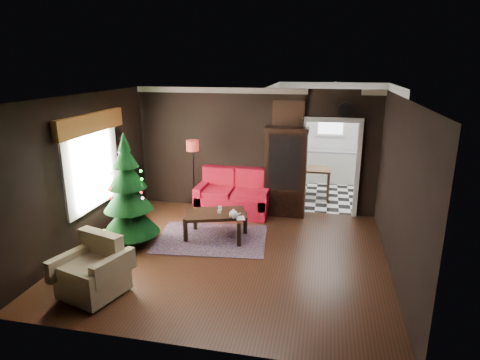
% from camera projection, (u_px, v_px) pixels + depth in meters
% --- Properties ---
extents(floor, '(5.50, 5.50, 0.00)m').
position_uv_depth(floor, '(230.00, 255.00, 7.31)').
color(floor, black).
rests_on(floor, ground).
extents(ceiling, '(5.50, 5.50, 0.00)m').
position_uv_depth(ceiling, '(228.00, 97.00, 6.53)').
color(ceiling, white).
rests_on(ceiling, ground).
extents(wall_back, '(5.50, 0.00, 5.50)m').
position_uv_depth(wall_back, '(254.00, 150.00, 9.27)').
color(wall_back, black).
rests_on(wall_back, ground).
extents(wall_front, '(5.50, 0.00, 5.50)m').
position_uv_depth(wall_front, '(178.00, 241.00, 4.57)').
color(wall_front, black).
rests_on(wall_front, ground).
extents(wall_left, '(0.00, 5.50, 5.50)m').
position_uv_depth(wall_left, '(84.00, 172.00, 7.46)').
color(wall_left, black).
rests_on(wall_left, ground).
extents(wall_right, '(0.00, 5.50, 5.50)m').
position_uv_depth(wall_right, '(399.00, 190.00, 6.37)').
color(wall_right, black).
rests_on(wall_right, ground).
extents(doorway, '(1.10, 0.10, 2.10)m').
position_uv_depth(doorway, '(329.00, 169.00, 9.02)').
color(doorway, white).
rests_on(doorway, ground).
extents(left_window, '(0.05, 1.60, 1.40)m').
position_uv_depth(left_window, '(92.00, 167.00, 7.63)').
color(left_window, white).
rests_on(left_window, wall_left).
extents(valance, '(0.12, 2.10, 0.35)m').
position_uv_depth(valance, '(91.00, 123.00, 7.39)').
color(valance, brown).
rests_on(valance, wall_left).
extents(kitchen_floor, '(3.00, 3.00, 0.00)m').
position_uv_depth(kitchen_floor, '(327.00, 193.00, 10.73)').
color(kitchen_floor, white).
rests_on(kitchen_floor, ground).
extents(kitchen_window, '(0.70, 0.06, 0.70)m').
position_uv_depth(kitchen_window, '(331.00, 122.00, 11.62)').
color(kitchen_window, white).
rests_on(kitchen_window, ground).
extents(rug, '(2.27, 1.75, 0.01)m').
position_uv_depth(rug, '(211.00, 239.00, 7.96)').
color(rug, '#56464E').
rests_on(rug, ground).
extents(loveseat, '(1.70, 0.90, 1.00)m').
position_uv_depth(loveseat, '(233.00, 193.00, 9.17)').
color(loveseat, '#9B070A').
rests_on(loveseat, ground).
extents(curio_cabinet, '(0.90, 0.45, 1.90)m').
position_uv_depth(curio_cabinet, '(286.00, 174.00, 9.03)').
color(curio_cabinet, black).
rests_on(curio_cabinet, ground).
extents(floor_lamp, '(0.39, 0.39, 1.76)m').
position_uv_depth(floor_lamp, '(194.00, 179.00, 9.05)').
color(floor_lamp, black).
rests_on(floor_lamp, ground).
extents(christmas_tree, '(1.31, 1.31, 2.06)m').
position_uv_depth(christmas_tree, '(128.00, 192.00, 7.45)').
color(christmas_tree, black).
rests_on(christmas_tree, ground).
extents(armchair, '(1.03, 1.03, 0.84)m').
position_uv_depth(armchair, '(92.00, 267.00, 5.92)').
color(armchair, tan).
rests_on(armchair, ground).
extents(coffee_table, '(1.31, 1.01, 0.52)m').
position_uv_depth(coffee_table, '(216.00, 225.00, 7.95)').
color(coffee_table, black).
rests_on(coffee_table, rug).
extents(teapot, '(0.25, 0.25, 0.18)m').
position_uv_depth(teapot, '(233.00, 214.00, 7.55)').
color(teapot, white).
rests_on(teapot, coffee_table).
extents(cup_a, '(0.08, 0.08, 0.07)m').
position_uv_depth(cup_a, '(220.00, 208.00, 8.03)').
color(cup_a, silver).
rests_on(cup_a, coffee_table).
extents(cup_b, '(0.09, 0.09, 0.06)m').
position_uv_depth(cup_b, '(219.00, 212.00, 7.84)').
color(cup_b, '#E6E9C8').
rests_on(cup_b, coffee_table).
extents(book, '(0.15, 0.07, 0.21)m').
position_uv_depth(book, '(236.00, 214.00, 7.53)').
color(book, tan).
rests_on(book, coffee_table).
extents(wall_clock, '(0.32, 0.32, 0.06)m').
position_uv_depth(wall_clock, '(345.00, 109.00, 8.56)').
color(wall_clock, white).
rests_on(wall_clock, wall_back).
extents(painting, '(0.62, 0.05, 0.52)m').
position_uv_depth(painting, '(288.00, 114.00, 8.84)').
color(painting, '#C47A44').
rests_on(painting, wall_back).
extents(kitchen_counter, '(1.80, 0.60, 0.90)m').
position_uv_depth(kitchen_counter, '(328.00, 166.00, 11.73)').
color(kitchen_counter, silver).
rests_on(kitchen_counter, ground).
extents(kitchen_table, '(0.70, 0.70, 0.75)m').
position_uv_depth(kitchen_table, '(316.00, 182.00, 10.40)').
color(kitchen_table, brown).
rests_on(kitchen_table, ground).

